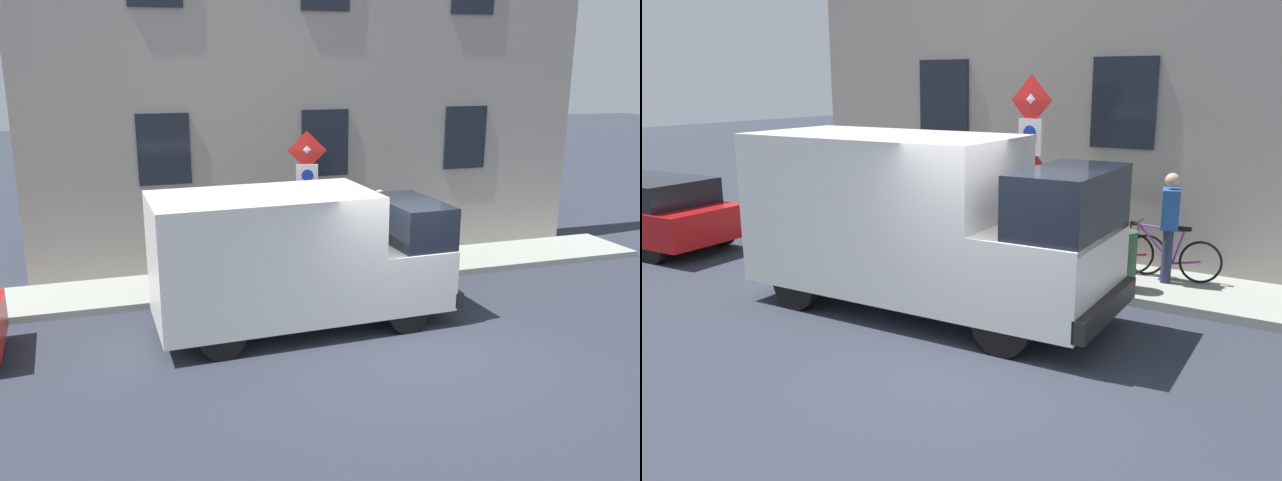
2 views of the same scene
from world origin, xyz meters
TOP-DOWN VIEW (x-y plane):
  - ground_plane at (0.00, 0.00)m, footprint 80.00×80.00m
  - sidewalk_slab at (3.71, 0.00)m, footprint 1.83×15.02m
  - building_facade at (4.97, 0.00)m, footprint 0.75×13.02m
  - sign_post_stacked at (3.00, 0.92)m, footprint 0.19×0.55m
  - delivery_van at (1.09, 1.68)m, footprint 2.16×5.39m
  - parked_hatchback at (1.25, 8.50)m, footprint 1.95×4.08m
  - bicycle_purple at (4.07, -1.02)m, footprint 0.46×1.71m
  - bicycle_red at (4.07, -0.16)m, footprint 0.46×1.71m
  - bicycle_green at (4.07, 0.69)m, footprint 0.46×1.71m
  - pedestrian at (3.90, -1.07)m, footprint 0.45×0.36m
  - litter_bin at (3.15, -0.59)m, footprint 0.44×0.44m

SIDE VIEW (x-z plane):
  - ground_plane at x=0.00m, z-range 0.00..0.00m
  - sidewalk_slab at x=3.71m, z-range 0.00..0.14m
  - bicycle_purple at x=4.07m, z-range 0.07..0.95m
  - bicycle_red at x=4.07m, z-range 0.07..0.96m
  - bicycle_green at x=4.07m, z-range 0.07..0.96m
  - litter_bin at x=3.15m, z-range 0.14..1.04m
  - parked_hatchback at x=1.25m, z-range 0.04..1.42m
  - pedestrian at x=3.90m, z-range 0.21..1.93m
  - delivery_van at x=1.09m, z-range 0.08..2.58m
  - sign_post_stacked at x=3.00m, z-range 0.58..3.65m
  - building_facade at x=4.97m, z-range 0.00..8.97m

